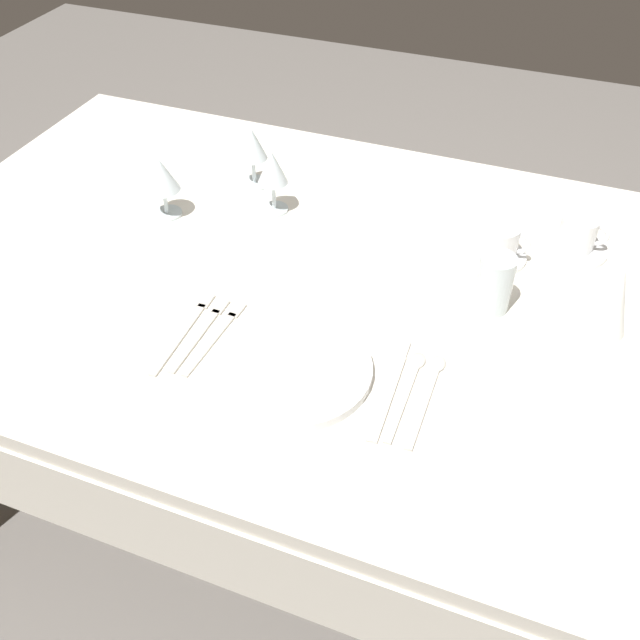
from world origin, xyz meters
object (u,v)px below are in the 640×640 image
(fork_inner, at_px, (202,331))
(wine_glass_left, at_px, (272,170))
(dinner_knife, at_px, (389,391))
(coffee_cup_left, at_px, (498,240))
(wine_glass_centre, at_px, (252,147))
(spoon_soup, at_px, (409,384))
(fork_salad, at_px, (186,329))
(napkin_folded, at_px, (615,301))
(spoon_dessert, at_px, (429,389))
(coffee_cup_right, at_px, (578,233))
(drink_tumbler, at_px, (494,283))
(dinner_plate, at_px, (294,369))
(fork_outer, at_px, (217,334))
(wine_glass_right, at_px, (161,177))

(fork_inner, xyz_separation_m, wine_glass_left, (-0.04, 0.41, 0.10))
(dinner_knife, bearing_deg, wine_glass_left, 132.71)
(coffee_cup_left, height_order, wine_glass_centre, wine_glass_centre)
(spoon_soup, distance_m, coffee_cup_left, 0.41)
(fork_inner, distance_m, fork_salad, 0.03)
(dinner_knife, bearing_deg, fork_salad, 178.12)
(fork_inner, bearing_deg, napkin_folded, 21.32)
(fork_inner, height_order, spoon_dessert, spoon_dessert)
(spoon_dessert, relative_size, coffee_cup_right, 2.20)
(coffee_cup_left, bearing_deg, spoon_dessert, -94.74)
(napkin_folded, bearing_deg, coffee_cup_right, 109.07)
(coffee_cup_right, distance_m, wine_glass_left, 0.64)
(coffee_cup_right, xyz_separation_m, wine_glass_centre, (-0.72, 0.00, 0.05))
(wine_glass_left, bearing_deg, spoon_soup, -43.70)
(dinner_knife, xyz_separation_m, wine_glass_left, (-0.40, 0.43, 0.10))
(fork_inner, distance_m, coffee_cup_right, 0.77)
(fork_salad, distance_m, drink_tumbler, 0.56)
(fork_inner, relative_size, spoon_soup, 0.96)
(fork_salad, xyz_separation_m, coffee_cup_left, (0.48, 0.42, 0.04))
(dinner_plate, relative_size, coffee_cup_left, 2.47)
(coffee_cup_left, relative_size, wine_glass_centre, 0.76)
(napkin_folded, bearing_deg, spoon_dessert, -135.58)
(fork_outer, bearing_deg, drink_tumbler, 29.87)
(wine_glass_left, bearing_deg, dinner_knife, -47.29)
(dinner_plate, xyz_separation_m, fork_inner, (-0.19, 0.03, -0.01))
(coffee_cup_right, distance_m, wine_glass_right, 0.87)
(coffee_cup_left, bearing_deg, fork_salad, -139.08)
(spoon_dessert, bearing_deg, napkin_folded, 44.42)
(drink_tumbler, bearing_deg, fork_outer, -150.13)
(fork_inner, xyz_separation_m, spoon_soup, (0.38, 0.01, 0.00))
(dinner_plate, height_order, dinner_knife, dinner_plate)
(spoon_dessert, height_order, drink_tumbler, drink_tumbler)
(wine_glass_right, bearing_deg, drink_tumbler, -4.44)
(spoon_dessert, bearing_deg, coffee_cup_right, 69.61)
(dinner_plate, relative_size, drink_tumbler, 2.31)
(fork_outer, distance_m, wine_glass_right, 0.43)
(fork_salad, height_order, wine_glass_left, wine_glass_left)
(fork_inner, bearing_deg, coffee_cup_right, 39.56)
(fork_outer, height_order, spoon_dessert, spoon_dessert)
(dinner_plate, height_order, fork_outer, dinner_plate)
(wine_glass_left, xyz_separation_m, drink_tumbler, (0.51, -0.16, -0.04))
(wine_glass_left, bearing_deg, coffee_cup_right, 7.39)
(fork_outer, height_order, coffee_cup_left, coffee_cup_left)
(spoon_soup, xyz_separation_m, drink_tumbler, (0.09, 0.25, 0.05))
(fork_inner, bearing_deg, wine_glass_right, 128.90)
(wine_glass_left, bearing_deg, fork_outer, -80.53)
(fork_inner, xyz_separation_m, napkin_folded, (0.67, 0.26, 0.07))
(spoon_soup, bearing_deg, fork_salad, -178.12)
(wine_glass_centre, bearing_deg, wine_glass_left, -44.08)
(spoon_soup, bearing_deg, wine_glass_left, 136.30)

